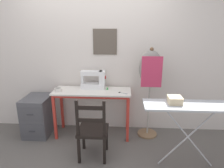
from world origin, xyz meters
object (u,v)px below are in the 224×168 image
Objects in this scene: fabric_bowl at (58,90)px; dress_form at (150,73)px; scissors at (122,93)px; ironing_board at (191,108)px; storage_box at (175,100)px; sewing_machine at (95,80)px; filing_cabinet at (38,116)px; wooden_chair at (93,131)px; thread_spool_near_machine at (107,89)px.

dress_form is at bearing 4.20° from fabric_bowl.
scissors is 0.12× the size of ironing_board.
storage_box is at bearing -72.94° from dress_form.
dress_form is (0.89, -0.09, 0.16)m from sewing_machine.
fabric_bowl is at bearing -6.85° from filing_cabinet.
sewing_machine is at bearing 95.34° from wooden_chair.
wooden_chair is (0.07, -0.74, -0.50)m from sewing_machine.
filing_cabinet is at bearing 163.22° from ironing_board.
sewing_machine reaches higher than storage_box.
wooden_chair is 0.78× the size of ironing_board.
ironing_board is at bearing -16.78° from filing_cabinet.
fabric_bowl is 0.80× the size of scissors.
sewing_machine is 0.27× the size of dress_form.
fabric_bowl is at bearing -171.16° from thread_spool_near_machine.
storage_box reaches higher than fabric_bowl.
ironing_board is (1.23, -0.08, 0.40)m from wooden_chair.
ironing_board is (1.30, -0.83, -0.10)m from sewing_machine.
wooden_chair is 1.24m from dress_form.
sewing_machine is 2.85× the size of scissors.
filing_cabinet is 1.98m from dress_form.
sewing_machine is at bearing 147.57° from ironing_board.
dress_form is at bearing 107.06° from storage_box.
scissors is at bearing -2.85° from filing_cabinet.
storage_box is (1.66, -0.60, 0.10)m from fabric_bowl.
scissors is at bearing -26.11° from sewing_machine.
ironing_board is 0.22m from storage_box.
dress_form is 0.89m from ironing_board.
sewing_machine is 0.91m from dress_form.
storage_box is (0.66, -0.58, 0.12)m from scissors.
filing_cabinet is 2.23m from storage_box.
filing_cabinet is at bearing 149.69° from wooden_chair.
thread_spool_near_machine is 0.06× the size of filing_cabinet.
thread_spool_near_machine is 1.26m from filing_cabinet.
filing_cabinet is at bearing 177.15° from scissors.
dress_form is (1.83, 0.06, 0.75)m from filing_cabinet.
dress_form is 0.76m from storage_box.
ironing_board reaches higher than thread_spool_near_machine.
storage_box is at bearing 172.08° from ironing_board.
storage_box reaches higher than wooden_chair.
ironing_board reaches higher than fabric_bowl.
scissors is 0.27m from thread_spool_near_machine.
sewing_machine is 1.13m from filing_cabinet.
thread_spool_near_machine is at bearing 8.84° from fabric_bowl.
storage_box is (0.89, -0.72, 0.11)m from thread_spool_near_machine.
thread_spool_near_machine is at bearing 140.92° from storage_box.
filing_cabinet is 0.56× the size of ironing_board.
scissors is at bearing -163.85° from dress_form.
scissors is at bearing -31.33° from thread_spool_near_machine.
storage_box reaches higher than scissors.
fabric_bowl is at bearing 159.99° from storage_box.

